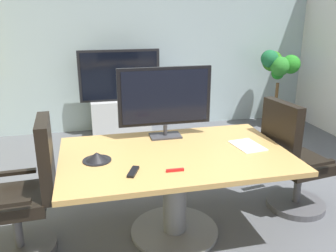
{
  "coord_description": "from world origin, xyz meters",
  "views": [
    {
      "loc": [
        -0.72,
        -2.45,
        1.85
      ],
      "look_at": [
        -0.06,
        0.36,
        0.9
      ],
      "focal_mm": 37.66,
      "sensor_mm": 36.0,
      "label": 1
    }
  ],
  "objects_px": {
    "tv_monitor": "(165,98)",
    "potted_plant": "(278,76)",
    "office_chair_left": "(27,200)",
    "conference_phone": "(97,157)",
    "wall_display_unit": "(121,107)",
    "remote_control": "(133,172)",
    "office_chair_right": "(292,166)",
    "conference_table": "(175,175)"
  },
  "relations": [
    {
      "from": "tv_monitor",
      "to": "potted_plant",
      "type": "relative_size",
      "value": 0.66
    },
    {
      "from": "office_chair_left",
      "to": "conference_phone",
      "type": "distance_m",
      "value": 0.64
    },
    {
      "from": "wall_display_unit",
      "to": "remote_control",
      "type": "xyz_separation_m",
      "value": [
        -0.21,
        -2.97,
        0.32
      ]
    },
    {
      "from": "office_chair_left",
      "to": "office_chair_right",
      "type": "height_order",
      "value": "same"
    },
    {
      "from": "conference_table",
      "to": "office_chair_left",
      "type": "height_order",
      "value": "office_chair_left"
    },
    {
      "from": "tv_monitor",
      "to": "potted_plant",
      "type": "height_order",
      "value": "tv_monitor"
    },
    {
      "from": "office_chair_right",
      "to": "remote_control",
      "type": "height_order",
      "value": "office_chair_right"
    },
    {
      "from": "conference_table",
      "to": "conference_phone",
      "type": "bearing_deg",
      "value": -178.53
    },
    {
      "from": "office_chair_right",
      "to": "tv_monitor",
      "type": "height_order",
      "value": "tv_monitor"
    },
    {
      "from": "tv_monitor",
      "to": "potted_plant",
      "type": "bearing_deg",
      "value": 41.7
    },
    {
      "from": "tv_monitor",
      "to": "remote_control",
      "type": "relative_size",
      "value": 4.94
    },
    {
      "from": "office_chair_left",
      "to": "remote_control",
      "type": "xyz_separation_m",
      "value": [
        0.79,
        -0.32,
        0.3
      ]
    },
    {
      "from": "conference_phone",
      "to": "remote_control",
      "type": "bearing_deg",
      "value": -48.67
    },
    {
      "from": "conference_phone",
      "to": "remote_control",
      "type": "height_order",
      "value": "conference_phone"
    },
    {
      "from": "remote_control",
      "to": "wall_display_unit",
      "type": "bearing_deg",
      "value": 108.48
    },
    {
      "from": "office_chair_left",
      "to": "wall_display_unit",
      "type": "xyz_separation_m",
      "value": [
        1.0,
        2.65,
        -0.01
      ]
    },
    {
      "from": "conference_phone",
      "to": "office_chair_right",
      "type": "bearing_deg",
      "value": 4.4
    },
    {
      "from": "office_chair_right",
      "to": "wall_display_unit",
      "type": "xyz_separation_m",
      "value": [
        -1.34,
        2.56,
        -0.01
      ]
    },
    {
      "from": "office_chair_right",
      "to": "tv_monitor",
      "type": "bearing_deg",
      "value": 68.24
    },
    {
      "from": "tv_monitor",
      "to": "conference_phone",
      "type": "xyz_separation_m",
      "value": [
        -0.63,
        -0.42,
        -0.33
      ]
    },
    {
      "from": "office_chair_right",
      "to": "potted_plant",
      "type": "bearing_deg",
      "value": -34.21
    },
    {
      "from": "potted_plant",
      "to": "remote_control",
      "type": "xyz_separation_m",
      "value": [
        -2.71,
        -2.76,
        -0.1
      ]
    },
    {
      "from": "wall_display_unit",
      "to": "office_chair_left",
      "type": "bearing_deg",
      "value": -110.66
    },
    {
      "from": "conference_table",
      "to": "wall_display_unit",
      "type": "distance_m",
      "value": 2.69
    },
    {
      "from": "office_chair_left",
      "to": "tv_monitor",
      "type": "relative_size",
      "value": 1.3
    },
    {
      "from": "potted_plant",
      "to": "tv_monitor",
      "type": "bearing_deg",
      "value": -138.3
    },
    {
      "from": "tv_monitor",
      "to": "conference_phone",
      "type": "relative_size",
      "value": 3.82
    },
    {
      "from": "conference_table",
      "to": "remote_control",
      "type": "distance_m",
      "value": 0.52
    },
    {
      "from": "office_chair_right",
      "to": "potted_plant",
      "type": "relative_size",
      "value": 0.86
    },
    {
      "from": "tv_monitor",
      "to": "remote_control",
      "type": "xyz_separation_m",
      "value": [
        -0.39,
        -0.7,
        -0.35
      ]
    },
    {
      "from": "conference_table",
      "to": "tv_monitor",
      "type": "bearing_deg",
      "value": 88.7
    },
    {
      "from": "conference_phone",
      "to": "remote_control",
      "type": "distance_m",
      "value": 0.37
    },
    {
      "from": "potted_plant",
      "to": "conference_table",
      "type": "bearing_deg",
      "value": -133.28
    },
    {
      "from": "conference_table",
      "to": "office_chair_left",
      "type": "xyz_separation_m",
      "value": [
        -1.17,
        0.03,
        -0.1
      ]
    },
    {
      "from": "office_chair_right",
      "to": "remote_control",
      "type": "distance_m",
      "value": 1.64
    },
    {
      "from": "office_chair_left",
      "to": "remote_control",
      "type": "bearing_deg",
      "value": 65.14
    },
    {
      "from": "wall_display_unit",
      "to": "remote_control",
      "type": "distance_m",
      "value": 3.0
    },
    {
      "from": "wall_display_unit",
      "to": "potted_plant",
      "type": "height_order",
      "value": "wall_display_unit"
    },
    {
      "from": "tv_monitor",
      "to": "potted_plant",
      "type": "xyz_separation_m",
      "value": [
        2.32,
        2.06,
        -0.25
      ]
    },
    {
      "from": "wall_display_unit",
      "to": "conference_phone",
      "type": "relative_size",
      "value": 5.95
    },
    {
      "from": "tv_monitor",
      "to": "conference_phone",
      "type": "distance_m",
      "value": 0.83
    },
    {
      "from": "office_chair_right",
      "to": "tv_monitor",
      "type": "relative_size",
      "value": 1.3
    }
  ]
}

